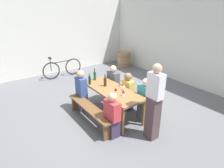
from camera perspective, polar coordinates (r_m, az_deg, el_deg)
name	(u,v)px	position (r m, az deg, el deg)	size (l,w,h in m)	color
ground_plane	(112,114)	(5.32, 0.00, -9.01)	(24.00, 24.00, 0.00)	slate
back_wall	(198,42)	(7.40, 24.39, 11.35)	(14.00, 0.20, 3.20)	silver
side_wall	(51,36)	(8.64, -17.85, 13.57)	(0.20, 7.75, 3.20)	silver
tasting_table	(112,92)	(5.00, 0.00, -2.49)	(1.91, 0.76, 0.75)	olive
bench_near	(90,110)	(4.83, -6.63, -7.82)	(1.81, 0.30, 0.45)	brown
bench_far	(131,96)	(5.52, 5.76, -3.73)	(1.81, 0.30, 0.45)	brown
wine_bottle_0	(95,76)	(5.57, -5.16, 2.49)	(0.07, 0.07, 0.36)	#194723
wine_bottle_1	(90,80)	(5.28, -6.70, 1.16)	(0.07, 0.07, 0.31)	#143319
wine_bottle_2	(105,82)	(5.13, -2.06, 0.70)	(0.08, 0.08, 0.33)	#332814
wine_glass_0	(89,78)	(5.48, -6.79, 1.84)	(0.07, 0.07, 0.16)	silver
wine_glass_1	(116,89)	(4.66, 1.11, -1.60)	(0.07, 0.07, 0.17)	silver
wine_glass_2	(121,82)	(5.09, 2.71, 0.48)	(0.07, 0.07, 0.18)	silver
wine_glass_3	(123,91)	(4.58, 3.41, -2.21)	(0.07, 0.07, 0.17)	silver
wine_glass_4	(124,86)	(4.88, 3.58, -0.58)	(0.08, 0.08, 0.16)	silver
seated_guest_near_0	(81,91)	(5.36, -9.09, -2.11)	(0.36, 0.24, 1.18)	#544C58
seated_guest_near_1	(112,116)	(4.27, 0.04, -9.63)	(0.40, 0.24, 1.08)	#3A304A
seated_guest_far_0	(113,84)	(5.84, 0.36, -0.11)	(0.41, 0.24, 1.14)	#324D6C
seated_guest_far_1	(128,92)	(5.35, 4.66, -2.43)	(0.36, 0.24, 1.10)	#3B2961
seated_guest_far_2	(145,101)	(4.90, 9.76, -5.02)	(0.39, 0.24, 1.15)	#475953
standing_host	(154,104)	(4.14, 12.41, -5.82)	(0.33, 0.24, 1.73)	#4E393B
wine_barrel	(124,59)	(9.34, 3.48, 7.38)	(0.64, 0.64, 0.72)	#9E7247
parked_bicycle_0	(62,68)	(8.17, -14.62, 4.56)	(0.20, 1.66, 0.90)	black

